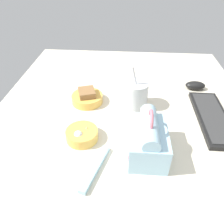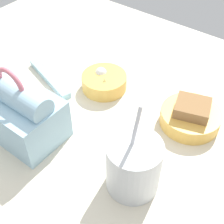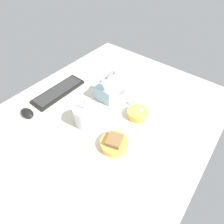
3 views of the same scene
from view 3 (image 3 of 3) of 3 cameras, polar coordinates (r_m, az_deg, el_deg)
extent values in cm
cube|color=beige|center=(98.80, -2.79, -2.01)|extent=(140.00, 110.00, 2.00)
cube|color=black|center=(116.98, -17.01, 6.40)|extent=(34.54, 11.56, 1.80)
cube|color=#333333|center=(116.32, -17.13, 6.78)|extent=(31.78, 9.48, 0.30)
cube|color=#9EC6DB|center=(108.02, -0.31, 7.67)|extent=(18.56, 12.10, 9.74)
cylinder|color=#9EC6DB|center=(104.07, -0.33, 10.35)|extent=(17.63, 5.36, 5.36)
cube|color=#DB707F|center=(108.62, 3.32, 6.33)|extent=(5.20, 0.30, 2.92)
torus|color=#DB707F|center=(102.64, -0.33, 11.43)|extent=(7.50, 1.00, 7.50)
cylinder|color=silver|center=(92.01, -9.16, -1.39)|extent=(10.10, 10.10, 11.17)
cylinder|color=#C6892D|center=(88.15, -9.56, 0.87)|extent=(8.89, 8.89, 0.60)
cylinder|color=silver|center=(87.13, -9.10, 1.68)|extent=(0.70, 3.79, 12.63)
cylinder|color=#EAB24C|center=(85.42, 0.75, -10.31)|extent=(13.60, 13.60, 3.50)
cube|color=olive|center=(83.80, 0.77, -9.61)|extent=(9.22, 8.78, 4.91)
cylinder|color=#EAB24C|center=(98.07, 8.28, -0.50)|extent=(11.43, 11.43, 3.84)
ellipsoid|color=white|center=(97.95, 9.32, 0.34)|extent=(3.11, 3.11, 3.66)
cone|color=#F4DB84|center=(96.93, 7.10, -0.13)|extent=(5.16, 5.16, 3.27)
sphere|color=black|center=(97.22, 10.11, -1.28)|extent=(1.37, 1.37, 1.37)
sphere|color=black|center=(97.70, 9.93, -0.93)|extent=(1.37, 1.37, 1.37)
sphere|color=black|center=(97.96, 9.54, -0.69)|extent=(1.37, 1.37, 1.37)
sphere|color=black|center=(97.94, 9.07, -0.62)|extent=(1.37, 1.37, 1.37)
ellipsoid|color=black|center=(108.26, -25.98, -0.31)|extent=(5.45, 9.36, 3.80)
cube|color=#99C6D6|center=(109.43, 9.18, 4.75)|extent=(18.44, 7.68, 1.60)
camera|label=1|loc=(1.25, 21.91, 36.65)|focal=35.00mm
camera|label=2|loc=(0.83, -38.83, 23.23)|focal=50.00mm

